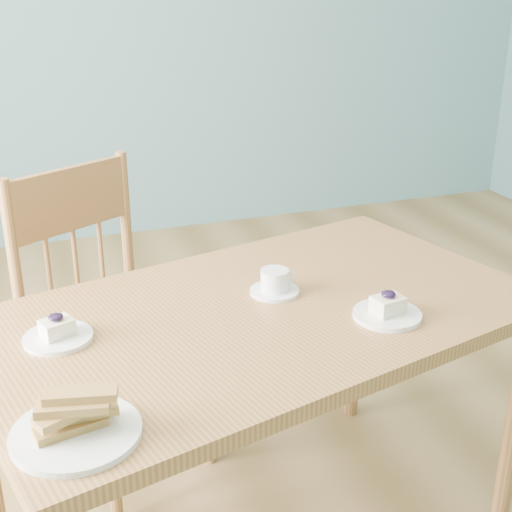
% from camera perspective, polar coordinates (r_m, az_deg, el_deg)
% --- Properties ---
extents(room, '(5.01, 5.01, 2.71)m').
position_cam_1_polar(room, '(1.86, 6.76, 16.25)').
color(room, '#9B7648').
rests_on(room, ground).
extents(dining_table, '(1.54, 1.10, 0.74)m').
position_cam_1_polar(dining_table, '(1.82, 0.24, -6.37)').
color(dining_table, '#A36B3E').
rests_on(dining_table, ground).
extents(dining_chair, '(0.60, 0.60, 0.99)m').
position_cam_1_polar(dining_chair, '(2.25, -11.64, -5.47)').
color(dining_chair, '#A36B3E').
rests_on(dining_chair, ground).
extents(cheesecake_plate_near, '(0.17, 0.17, 0.07)m').
position_cam_1_polar(cheesecake_plate_near, '(1.76, 10.47, -4.32)').
color(cheesecake_plate_near, white).
rests_on(cheesecake_plate_near, dining_table).
extents(cheesecake_plate_far, '(0.16, 0.16, 0.07)m').
position_cam_1_polar(cheesecake_plate_far, '(1.70, -15.58, -5.99)').
color(cheesecake_plate_far, white).
rests_on(cheesecake_plate_far, dining_table).
extents(coffee_cup, '(0.13, 0.13, 0.06)m').
position_cam_1_polar(coffee_cup, '(1.86, 1.53, -2.19)').
color(coffee_cup, white).
rests_on(coffee_cup, dining_table).
extents(biscotti_plate, '(0.24, 0.24, 0.09)m').
position_cam_1_polar(biscotti_plate, '(1.36, -14.28, -12.78)').
color(biscotti_plate, white).
rests_on(biscotti_plate, dining_table).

